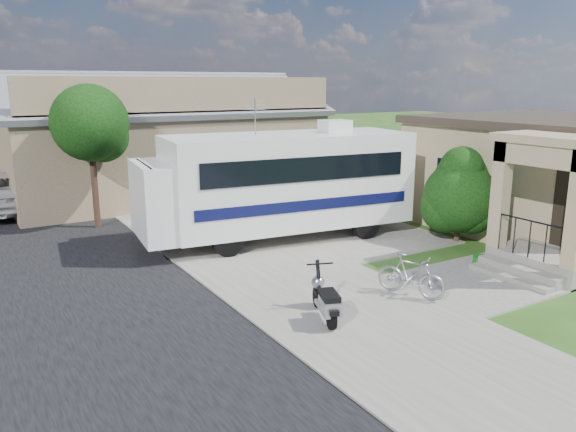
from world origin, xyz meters
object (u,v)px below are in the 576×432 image
motorhome (279,181)px  bicycle (411,278)px  pickup_truck (0,192)px  garden_hose (482,261)px  scooter (326,300)px  shrub (459,193)px

motorhome → bicycle: motorhome is taller
pickup_truck → garden_hose: 16.66m
motorhome → scooter: motorhome is taller
scooter → bicycle: bearing=22.3°
pickup_truck → garden_hose: size_ratio=11.78×
garden_hose → bicycle: bearing=-167.0°
motorhome → bicycle: (0.02, -5.61, -1.30)m
bicycle → scooter: bearing=159.6°
shrub → bicycle: size_ratio=1.81×
garden_hose → pickup_truck: bearing=126.9°
scooter → shrub: bearing=42.7°
scooter → pickup_truck: (-4.51, 14.13, 0.29)m
scooter → garden_hose: size_ratio=3.30×
pickup_truck → scooter: bearing=114.4°
shrub → motorhome: bearing=146.0°
motorhome → bicycle: bearing=-83.1°
shrub → bicycle: bearing=-148.6°
bicycle → pickup_truck: bearing=93.5°
motorhome → shrub: size_ratio=2.92×
motorhome → garden_hose: (3.21, -4.87, -1.67)m
bicycle → pickup_truck: size_ratio=0.29×
shrub → garden_hose: shrub is taller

